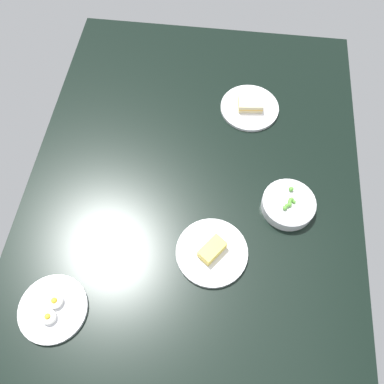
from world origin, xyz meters
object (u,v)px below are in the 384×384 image
(plate_sandwich, at_px, (250,107))
(plate_eggs, at_px, (53,309))
(bowl_peas, at_px, (288,204))
(plate_cheese, at_px, (212,252))

(plate_sandwich, bearing_deg, plate_eggs, -32.87)
(bowl_peas, xyz_separation_m, plate_cheese, (0.18, -0.22, -0.01))
(plate_eggs, relative_size, plate_sandwich, 0.91)
(plate_cheese, distance_m, plate_sandwich, 0.57)
(bowl_peas, xyz_separation_m, plate_sandwich, (-0.39, -0.14, -0.01))
(plate_eggs, distance_m, plate_sandwich, 0.93)
(plate_eggs, distance_m, plate_cheese, 0.48)
(bowl_peas, relative_size, plate_sandwich, 0.80)
(plate_cheese, xyz_separation_m, plate_sandwich, (-0.57, 0.08, -0.00))
(bowl_peas, distance_m, plate_sandwich, 0.41)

